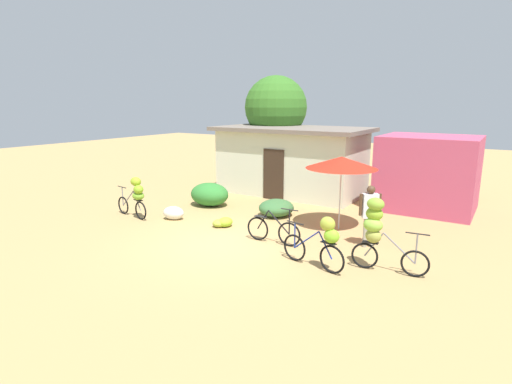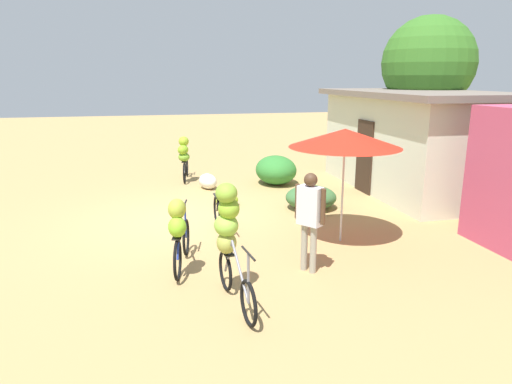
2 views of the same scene
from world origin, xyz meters
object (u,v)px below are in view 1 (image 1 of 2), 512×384
Objects in this scene: shop_pink at (428,173)px; produce_sack at (173,213)px; bicycle_near_pile at (273,230)px; bicycle_by_shop at (377,228)px; bicycle_leftmost at (136,194)px; tree_behind_building at (276,108)px; building_low at (292,160)px; banana_pile_on_ground at (224,222)px; bicycle_center_loaded at (322,240)px; person_vendor at (370,210)px; market_umbrella at (342,163)px.

shop_pink is 4.57× the size of produce_sack.
bicycle_by_shop reaches higher than bicycle_near_pile.
tree_behind_building is at bearing 82.45° from bicycle_leftmost.
bicycle_leftmost is (-2.46, -6.28, -0.58)m from building_low.
banana_pile_on_ground is (1.99, -6.63, -3.39)m from tree_behind_building.
bicycle_near_pile is (-2.79, -6.14, -0.95)m from shop_pink.
bicycle_center_loaded reaches higher than bicycle_near_pile.
produce_sack is (-3.93, 0.22, -0.15)m from bicycle_near_pile.
building_low is 6.85m from person_vendor.
market_umbrella is at bearing 104.36° from bicycle_center_loaded.
banana_pile_on_ground is (-3.89, 1.44, -0.59)m from bicycle_center_loaded.
bicycle_center_loaded is at bearing -101.80° from person_vendor.
building_low reaches higher than banana_pile_on_ground.
bicycle_leftmost is (-7.82, -6.49, -0.49)m from shop_pink.
shop_pink is 9.02m from produce_sack.
person_vendor is (-0.62, 1.43, 0.02)m from bicycle_by_shop.
bicycle_near_pile is 2.35× the size of produce_sack.
building_low is at bearing 122.62° from bicycle_center_loaded.
bicycle_by_shop is at bearing -53.74° from market_umbrella.
produce_sack is (-4.96, -2.00, -1.82)m from market_umbrella.
shop_pink is 4.70× the size of banana_pile_on_ground.
produce_sack reaches higher than banana_pile_on_ground.
market_umbrella reaches higher than bicycle_center_loaded.
tree_behind_building is 7.71m from banana_pile_on_ground.
produce_sack is at bearing -103.39° from building_low.
building_low is 3.65× the size of bicycle_center_loaded.
bicycle_center_loaded is (6.87, -0.62, -0.10)m from bicycle_leftmost.
banana_pile_on_ground is 0.97× the size of produce_sack.
bicycle_by_shop is at bearing 31.37° from bicycle_center_loaded.
shop_pink is at bearing 2.29° from building_low.
bicycle_leftmost reaches higher than produce_sack.
building_low is 6.54m from bicycle_near_pile.
bicycle_near_pile is (4.04, -7.11, -3.17)m from tree_behind_building.
tree_behind_building is 2.91× the size of bicycle_by_shop.
tree_behind_building is 7.10× the size of produce_sack.
bicycle_center_loaded is 2.14m from person_vendor.
person_vendor is at bearing -41.62° from market_umbrella.
person_vendor is (0.43, 2.08, 0.30)m from bicycle_center_loaded.
tree_behind_building reaches higher than bicycle_by_shop.
market_umbrella is 1.95m from person_vendor.
market_umbrella reaches higher than produce_sack.
building_low is 8.21m from bicycle_center_loaded.
bicycle_by_shop is (1.87, -2.54, -1.03)m from market_umbrella.
shop_pink is 7.25m from tree_behind_building.
bicycle_by_shop reaches higher than person_vendor.
person_vendor is (6.32, -6.00, -2.51)m from tree_behind_building.
bicycle_center_loaded is (0.82, -3.19, -1.31)m from market_umbrella.
building_low is 5.37m from shop_pink.
shop_pink is 7.54m from banana_pile_on_ground.
shop_pink is 1.92× the size of bicycle_leftmost.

